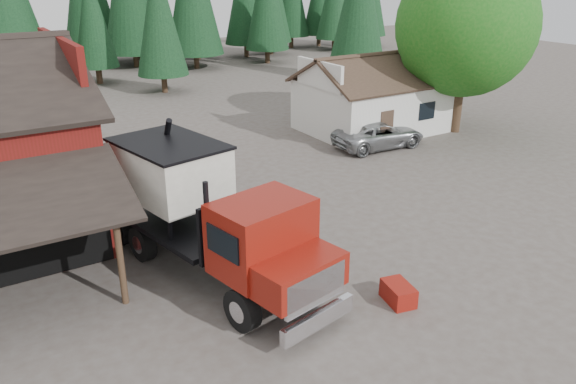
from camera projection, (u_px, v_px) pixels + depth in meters
ground at (318, 282)px, 18.00m from camera, size 120.00×120.00×0.00m
farmhouse at (373, 103)px, 33.95m from camera, size 8.60×6.42×4.65m
deciduous_tree at (466, 31)px, 31.92m from camera, size 8.00×8.00×10.20m
conifer_backdrop at (55, 76)px, 51.04m from camera, size 76.00×16.00×16.00m
near_pine_b at (159, 15)px, 42.30m from camera, size 3.96×3.96×10.40m
feed_truck at (203, 209)px, 17.97m from camera, size 4.71×10.68×4.67m
silver_car at (379, 135)px, 30.96m from camera, size 5.37×2.74×1.45m
equip_box at (398, 293)px, 16.84m from camera, size 0.91×1.22×0.60m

